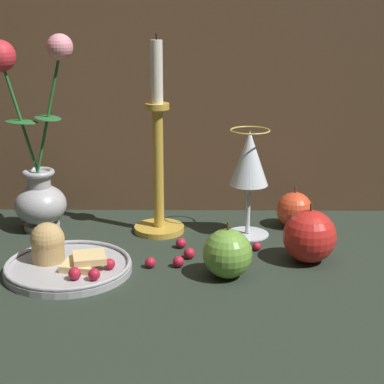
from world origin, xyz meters
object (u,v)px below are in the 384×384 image
(candlestick, at_px, (158,169))
(wine_glass, at_px, (249,163))
(apple_beside_vase, at_px, (227,253))
(apple_at_table_edge, at_px, (294,210))
(apple_near_glass, at_px, (309,236))
(vase, at_px, (36,165))
(plate_with_pastries, at_px, (64,260))

(candlestick, bearing_deg, wine_glass, -5.32)
(apple_beside_vase, xyz_separation_m, apple_at_table_edge, (0.13, 0.22, -0.00))
(wine_glass, distance_m, apple_near_glass, 0.17)
(candlestick, distance_m, apple_at_table_edge, 0.26)
(apple_near_glass, height_order, apple_at_table_edge, apple_near_glass)
(wine_glass, bearing_deg, vase, 175.98)
(apple_near_glass, xyz_separation_m, apple_at_table_edge, (0.00, 0.16, -0.01))
(apple_at_table_edge, bearing_deg, apple_beside_vase, -120.54)
(candlestick, bearing_deg, apple_at_table_edge, 6.50)
(apple_near_glass, bearing_deg, vase, 162.37)
(candlestick, bearing_deg, apple_near_glass, -28.90)
(wine_glass, relative_size, apple_at_table_edge, 2.44)
(plate_with_pastries, bearing_deg, apple_near_glass, 6.12)
(vase, bearing_deg, candlestick, -3.07)
(apple_beside_vase, xyz_separation_m, apple_near_glass, (0.13, 0.06, 0.00))
(vase, xyz_separation_m, apple_near_glass, (0.46, -0.14, -0.08))
(plate_with_pastries, xyz_separation_m, apple_at_table_edge, (0.37, 0.20, 0.02))
(wine_glass, relative_size, apple_near_glass, 1.96)
(apple_near_glass, bearing_deg, candlestick, 151.10)
(vase, height_order, plate_with_pastries, vase)
(plate_with_pastries, distance_m, candlestick, 0.24)
(wine_glass, distance_m, apple_beside_vase, 0.21)
(plate_with_pastries, xyz_separation_m, apple_beside_vase, (0.24, -0.02, 0.02))
(vase, height_order, apple_at_table_edge, vase)
(plate_with_pastries, xyz_separation_m, wine_glass, (0.29, 0.16, 0.11))
(plate_with_pastries, relative_size, apple_near_glass, 2.01)
(apple_beside_vase, bearing_deg, wine_glass, 76.38)
(plate_with_pastries, bearing_deg, apple_beside_vase, -4.55)
(plate_with_pastries, distance_m, wine_glass, 0.35)
(plate_with_pastries, relative_size, apple_at_table_edge, 2.51)
(candlestick, height_order, apple_near_glass, candlestick)
(apple_near_glass, bearing_deg, apple_at_table_edge, 89.91)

